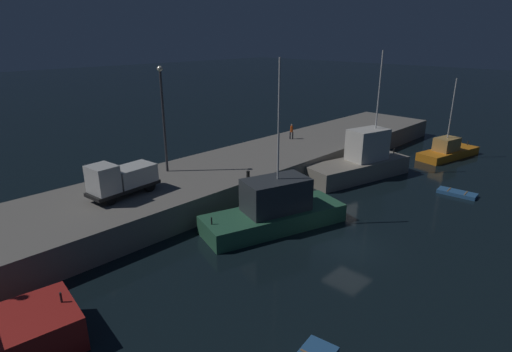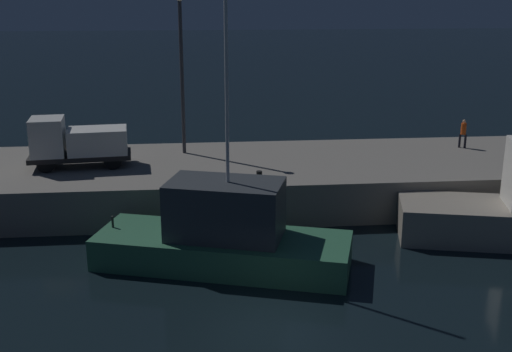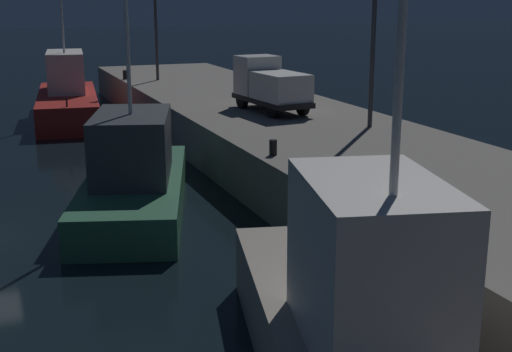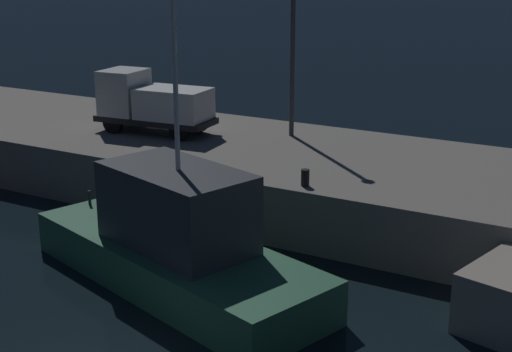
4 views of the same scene
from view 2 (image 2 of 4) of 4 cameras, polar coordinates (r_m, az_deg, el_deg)
The scene contains 7 objects.
ground_plane at distance 21.94m, azimuth 0.97°, elevation -13.78°, with size 320.00×320.00×0.00m, color black.
pier_quay at distance 34.46m, azimuth -1.62°, elevation -0.41°, with size 67.89×9.13×2.12m.
fishing_boat_white at distance 26.24m, azimuth -2.91°, elevation -5.30°, with size 10.95×6.35×11.78m.
lamp_post_east at distance 35.33m, azimuth -6.66°, elevation 9.99°, with size 0.44×0.44×8.68m.
utility_truck at distance 34.11m, azimuth -15.72°, elevation 2.89°, with size 5.27×2.40×2.62m.
dockworker at distance 38.85m, azimuth 17.99°, elevation 3.77°, with size 0.41×0.41×1.66m.
bollard_west at distance 30.41m, azimuth 0.29°, elevation -0.07°, with size 0.28×0.28×0.56m, color black.
Camera 2 is at (-2.16, -18.84, 11.04)m, focal length 44.88 mm.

